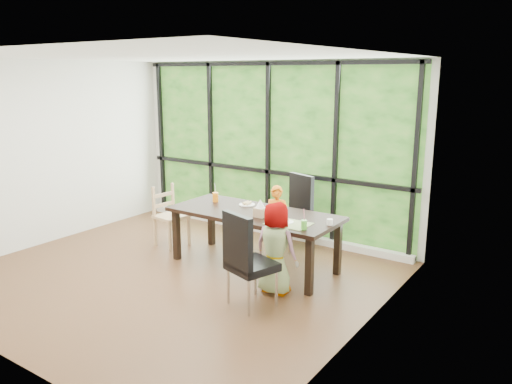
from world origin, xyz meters
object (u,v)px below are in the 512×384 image
(white_mug, at_px, (330,222))
(tissue_box, at_px, (260,212))
(chair_window_leather, at_px, (291,213))
(chair_end_beech, at_px, (171,216))
(child_toddler, at_px, (277,220))
(plate_near, at_px, (285,222))
(child_older, at_px, (276,248))
(green_cup, at_px, (304,225))
(orange_cup, at_px, (215,197))
(dining_table, at_px, (254,239))
(chair_interior_leather, at_px, (252,259))
(plate_far, at_px, (247,205))

(white_mug, height_order, tissue_box, tissue_box)
(chair_window_leather, relative_size, chair_end_beech, 1.20)
(child_toddler, height_order, plate_near, child_toddler)
(child_older, bearing_deg, tissue_box, -41.70)
(green_cup, distance_m, white_mug, 0.37)
(chair_window_leather, bearing_deg, orange_cup, -118.77)
(child_toddler, distance_m, white_mug, 1.23)
(orange_cup, height_order, tissue_box, orange_cup)
(chair_end_beech, distance_m, tissue_box, 1.72)
(chair_window_leather, bearing_deg, chair_end_beech, -131.91)
(dining_table, distance_m, orange_cup, 0.89)
(orange_cup, bearing_deg, plate_near, -13.75)
(chair_window_leather, bearing_deg, plate_near, -45.64)
(chair_interior_leather, height_order, child_older, child_older)
(dining_table, xyz_separation_m, green_cup, (0.90, -0.30, 0.43))
(chair_window_leather, relative_size, child_older, 0.99)
(chair_interior_leather, height_order, tissue_box, chair_interior_leather)
(child_older, bearing_deg, orange_cup, -27.49)
(white_mug, bearing_deg, dining_table, -178.19)
(child_toddler, xyz_separation_m, white_mug, (1.07, -0.54, 0.29))
(chair_end_beech, relative_size, plate_far, 4.18)
(dining_table, relative_size, plate_near, 10.92)
(dining_table, xyz_separation_m, plate_far, (-0.28, 0.23, 0.38))
(chair_window_leather, relative_size, white_mug, 14.88)
(tissue_box, bearing_deg, plate_far, 141.47)
(chair_interior_leather, bearing_deg, child_older, -76.38)
(chair_interior_leather, height_order, white_mug, chair_interior_leather)
(chair_interior_leather, bearing_deg, tissue_box, -43.81)
(child_older, bearing_deg, chair_end_beech, -16.05)
(white_mug, bearing_deg, child_older, -125.33)
(chair_window_leather, bearing_deg, green_cup, -36.44)
(chair_window_leather, distance_m, orange_cup, 1.13)
(dining_table, bearing_deg, green_cup, -18.16)
(green_cup, relative_size, tissue_box, 0.82)
(chair_window_leather, xyz_separation_m, green_cup, (0.87, -1.20, 0.27))
(child_toddler, xyz_separation_m, plate_far, (-0.28, -0.34, 0.26))
(chair_end_beech, relative_size, white_mug, 12.40)
(chair_end_beech, xyz_separation_m, plate_far, (1.21, 0.23, 0.31))
(white_mug, relative_size, tissue_box, 0.53)
(orange_cup, relative_size, white_mug, 1.79)
(orange_cup, bearing_deg, white_mug, -3.48)
(child_older, height_order, white_mug, child_older)
(chair_window_leather, bearing_deg, child_older, -48.61)
(chair_window_leather, relative_size, green_cup, 9.71)
(child_older, bearing_deg, white_mug, -127.32)
(plate_far, bearing_deg, chair_end_beech, -169.22)
(chair_end_beech, bearing_deg, plate_near, -88.43)
(plate_near, bearing_deg, child_older, -76.23)
(tissue_box, bearing_deg, plate_near, -6.51)
(chair_window_leather, height_order, child_older, child_older)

